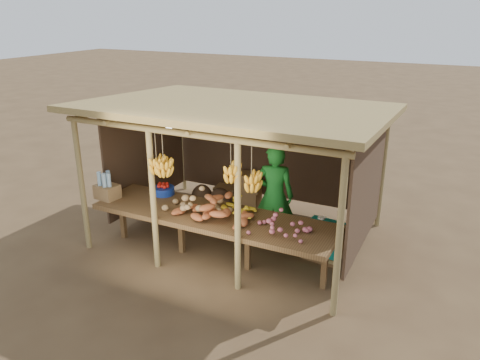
% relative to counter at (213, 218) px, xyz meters
% --- Properties ---
extents(ground, '(60.00, 60.00, 0.00)m').
position_rel_counter_xyz_m(ground, '(-0.00, 0.95, -0.74)').
color(ground, brown).
rests_on(ground, ground).
extents(stall_structure, '(4.70, 3.50, 2.43)m').
position_rel_counter_xyz_m(stall_structure, '(0.01, 0.96, 1.18)').
color(stall_structure, '#947E4C').
rests_on(stall_structure, ground).
extents(counter, '(3.90, 1.05, 0.80)m').
position_rel_counter_xyz_m(counter, '(0.00, 0.00, 0.00)').
color(counter, brown).
rests_on(counter, ground).
extents(potato_heap, '(1.07, 0.75, 0.37)m').
position_rel_counter_xyz_m(potato_heap, '(-0.25, -0.01, 0.24)').
color(potato_heap, tan).
rests_on(potato_heap, counter).
extents(sweet_potato_heap, '(1.10, 0.66, 0.36)m').
position_rel_counter_xyz_m(sweet_potato_heap, '(0.06, -0.07, 0.24)').
color(sweet_potato_heap, '#A7532B').
rests_on(sweet_potato_heap, counter).
extents(onion_heap, '(0.83, 0.56, 0.36)m').
position_rel_counter_xyz_m(onion_heap, '(1.16, -0.18, 0.24)').
color(onion_heap, '#C25E6E').
rests_on(onion_heap, counter).
extents(banana_pile, '(0.61, 0.49, 0.34)m').
position_rel_counter_xyz_m(banana_pile, '(0.31, 0.19, 0.23)').
color(banana_pile, yellow).
rests_on(banana_pile, counter).
extents(tomato_basin, '(0.37, 0.37, 0.19)m').
position_rel_counter_xyz_m(tomato_basin, '(-1.16, 0.36, 0.14)').
color(tomato_basin, navy).
rests_on(tomato_basin, counter).
extents(bottle_box, '(0.40, 0.34, 0.47)m').
position_rel_counter_xyz_m(bottle_box, '(-1.90, -0.20, 0.24)').
color(bottle_box, olive).
rests_on(bottle_box, counter).
extents(vendor, '(0.73, 0.57, 1.76)m').
position_rel_counter_xyz_m(vendor, '(0.64, 0.92, 0.14)').
color(vendor, '#1A7825').
rests_on(vendor, ground).
extents(tarp_crate, '(0.69, 0.62, 0.74)m').
position_rel_counter_xyz_m(tarp_crate, '(1.54, 0.85, -0.43)').
color(tarp_crate, brown).
rests_on(tarp_crate, ground).
extents(carton_stack, '(0.99, 0.42, 0.72)m').
position_rel_counter_xyz_m(carton_stack, '(-0.55, 2.12, -0.42)').
color(carton_stack, olive).
rests_on(carton_stack, ground).
extents(burlap_sacks, '(0.85, 0.45, 0.60)m').
position_rel_counter_xyz_m(burlap_sacks, '(-0.99, 1.67, -0.48)').
color(burlap_sacks, '#493322').
rests_on(burlap_sacks, ground).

